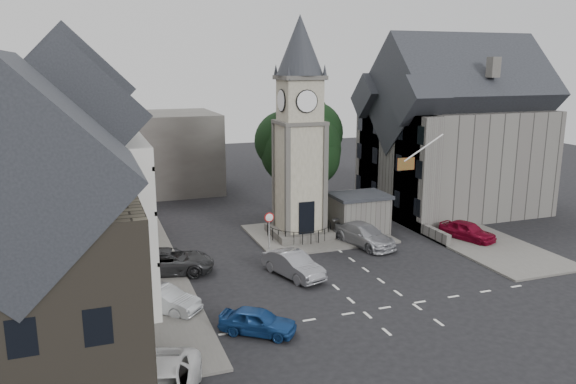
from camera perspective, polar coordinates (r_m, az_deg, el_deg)
name	(u,v)px	position (r m, az deg, el deg)	size (l,w,h in m)	color
ground	(344,273)	(35.90, 5.74, -8.15)	(120.00, 120.00, 0.00)	black
pavement_west	(132,264)	(38.41, -15.58, -7.04)	(6.00, 30.00, 0.14)	#595651
pavement_east	(434,221)	(48.26, 14.58, -2.90)	(6.00, 26.00, 0.14)	#595651
central_island	(317,234)	(43.35, 2.99, -4.26)	(10.00, 8.00, 0.16)	#595651
road_markings	(388,307)	(31.42, 10.13, -11.45)	(20.00, 8.00, 0.01)	silver
clock_tower	(300,130)	(41.14, 1.19, 6.28)	(4.86, 4.86, 16.25)	#4C4944
stone_shelter	(359,213)	(43.86, 7.25, -2.15)	(4.30, 3.30, 3.08)	#5C5855
town_tree	(300,137)	(46.63, 1.27, 5.64)	(7.20, 7.20, 10.80)	black
warning_sign_post	(269,224)	(38.92, -1.92, -3.26)	(0.70, 0.19, 2.85)	black
terrace_pink	(76,147)	(46.60, -20.73, 4.32)	(8.10, 7.60, 12.80)	#B87E87
terrace_cream	(75,164)	(38.68, -20.83, 2.72)	(8.10, 7.60, 12.80)	beige
terrace_tudor	(74,196)	(30.90, -20.92, -0.42)	(8.10, 7.60, 12.00)	silver
building_sw_stone	(29,276)	(22.58, -24.83, -7.75)	(8.60, 7.60, 10.40)	#3F382F
backdrop_west	(116,154)	(58.89, -17.04, 3.67)	(20.00, 10.00, 8.00)	#4C4944
east_building	(453,141)	(51.49, 16.42, 5.01)	(14.40, 11.40, 12.60)	#5C5855
east_boundary_wall	(392,214)	(48.32, 10.53, -2.21)	(0.40, 16.00, 0.90)	#5C5855
flagpole	(424,148)	(41.40, 13.63, 4.40)	(3.68, 0.10, 2.74)	white
car_west_blue	(258,321)	(27.99, -3.09, -12.97)	(1.53, 3.80, 1.29)	navy
car_west_silver	(163,299)	(30.95, -12.59, -10.59)	(1.44, 4.12, 1.36)	#AFB4B8
car_west_grey	(168,261)	(36.12, -12.06, -6.91)	(2.62, 5.68, 1.58)	#2B2C2D
car_island_silver	(293,265)	(34.87, 0.55, -7.39)	(1.62, 4.65, 1.53)	gray
car_island_east	(364,235)	(41.03, 7.76, -4.34)	(2.18, 5.37, 1.56)	#A6A8AE
car_east_red	(467,231)	(43.93, 17.74, -3.77)	(1.72, 4.27, 1.45)	maroon
pedestrian	(417,210)	(48.66, 12.96, -1.77)	(0.60, 0.39, 1.64)	beige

